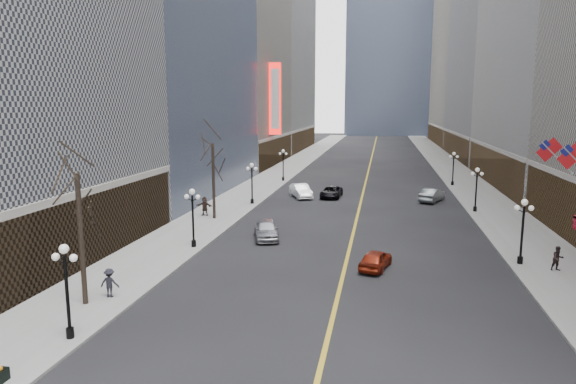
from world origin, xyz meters
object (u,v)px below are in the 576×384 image
at_px(streetlamp_east_2, 477,185).
at_px(car_sb_mid, 376,259).
at_px(streetlamp_east_3, 453,165).
at_px(streetlamp_west_1, 193,212).
at_px(car_nb_near, 266,229).
at_px(car_nb_far, 331,192).
at_px(car_sb_far, 432,195).
at_px(streetlamp_west_0, 66,282).
at_px(streetlamp_west_3, 283,162).
at_px(car_nb_mid, 301,191).
at_px(streetlamp_east_1, 523,225).
at_px(streetlamp_west_2, 252,179).

distance_m(streetlamp_east_2, car_sb_mid, 22.80).
relative_size(streetlamp_east_2, streetlamp_east_3, 1.00).
xyz_separation_m(streetlamp_east_3, streetlamp_west_1, (-23.60, -36.00, 0.00)).
xyz_separation_m(car_nb_near, car_nb_far, (3.37, 20.19, -0.13)).
bearing_deg(car_sb_far, streetlamp_west_0, 86.44).
distance_m(streetlamp_west_0, car_nb_near, 20.60).
xyz_separation_m(streetlamp_east_3, streetlamp_west_3, (-23.60, 0.00, 0.00)).
height_order(car_nb_mid, car_sb_far, car_nb_mid).
height_order(streetlamp_east_1, streetlamp_west_0, same).
distance_m(car_nb_far, car_sb_far, 11.62).
bearing_deg(streetlamp_east_1, car_nb_near, 168.23).
bearing_deg(streetlamp_east_1, streetlamp_east_2, 90.00).
relative_size(streetlamp_east_3, car_nb_near, 0.96).
relative_size(streetlamp_east_2, streetlamp_west_1, 1.00).
bearing_deg(car_nb_mid, streetlamp_west_0, -121.07).
relative_size(car_nb_far, car_sb_mid, 1.25).
relative_size(streetlamp_east_1, car_nb_mid, 0.92).
bearing_deg(car_nb_near, streetlamp_west_3, 82.39).
height_order(car_nb_far, car_sb_far, car_sb_far).
relative_size(car_nb_mid, car_sb_far, 1.04).
distance_m(streetlamp_west_1, car_nb_mid, 24.06).
height_order(streetlamp_east_1, streetlamp_west_2, same).
distance_m(streetlamp_east_2, car_nb_far, 16.72).
relative_size(streetlamp_west_0, car_nb_mid, 0.92).
bearing_deg(car_nb_far, streetlamp_west_2, -139.72).
relative_size(car_nb_mid, car_sb_mid, 1.27).
distance_m(streetlamp_west_0, car_sb_mid, 19.47).
bearing_deg(streetlamp_east_1, car_nb_mid, 128.94).
height_order(streetlamp_east_2, streetlamp_west_3, same).
distance_m(streetlamp_east_2, car_nb_near, 23.56).
xyz_separation_m(streetlamp_east_3, car_nb_mid, (-19.00, -12.48, -2.09)).
bearing_deg(car_nb_mid, streetlamp_east_1, -75.50).
relative_size(streetlamp_west_2, car_sb_far, 0.95).
bearing_deg(streetlamp_east_2, car_nb_near, -143.11).
bearing_deg(car_nb_mid, car_nb_far, -15.26).
distance_m(car_sb_mid, car_sb_far, 26.71).
distance_m(streetlamp_east_1, car_nb_mid, 30.31).
bearing_deg(streetlamp_west_2, streetlamp_east_1, -37.33).
bearing_deg(streetlamp_west_0, car_sb_far, 63.40).
height_order(streetlamp_west_1, car_nb_mid, streetlamp_west_1).
xyz_separation_m(streetlamp_west_1, streetlamp_west_3, (0.00, 36.00, 0.00)).
xyz_separation_m(streetlamp_east_2, car_nb_mid, (-19.00, 5.52, -2.09)).
relative_size(car_nb_near, car_nb_mid, 0.96).
xyz_separation_m(streetlamp_west_3, car_sb_far, (19.80, -12.45, -2.12)).
distance_m(streetlamp_west_3, car_sb_mid, 40.96).
distance_m(streetlamp_west_2, car_sb_mid, 24.82).
distance_m(car_nb_near, car_nb_mid, 19.61).
bearing_deg(streetlamp_west_3, streetlamp_east_3, 0.00).
height_order(streetlamp_east_3, car_sb_mid, streetlamp_east_3).
xyz_separation_m(streetlamp_east_3, streetlamp_west_0, (-23.60, -52.00, 0.00)).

